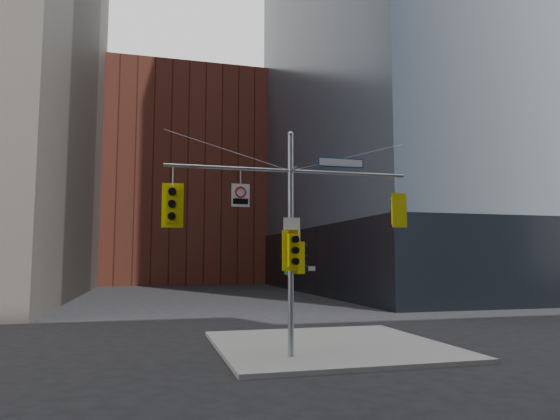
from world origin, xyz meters
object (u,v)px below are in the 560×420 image
traffic_light_pole_side (300,258)px  regulatory_sign_arm (241,195)px  traffic_light_east_arm (397,211)px  traffic_light_pole_front (293,250)px  street_sign_blade (341,163)px  traffic_light_west_arm (172,205)px  signal_assembly (291,220)px

traffic_light_pole_side → regulatory_sign_arm: bearing=79.2°
traffic_light_east_arm → regulatory_sign_arm: size_ratio=1.60×
traffic_light_pole_front → regulatory_sign_arm: size_ratio=1.76×
traffic_light_pole_front → street_sign_blade: street_sign_blade is taller
traffic_light_pole_front → street_sign_blade: 3.40m
traffic_light_west_arm → street_sign_blade: size_ratio=0.84×
street_sign_blade → traffic_light_east_arm: bearing=-0.2°
traffic_light_east_arm → street_sign_blade: bearing=-4.4°
traffic_light_pole_side → signal_assembly: bearing=80.9°
traffic_light_pole_front → traffic_light_west_arm: bearing=172.0°
traffic_light_east_arm → traffic_light_pole_side: size_ratio=1.13×
signal_assembly → regulatory_sign_arm: signal_assembly is taller
signal_assembly → traffic_light_west_arm: (-3.71, 0.01, 0.38)m
traffic_light_pole_front → regulatory_sign_arm: (-1.63, 0.25, 1.74)m
traffic_light_east_arm → regulatory_sign_arm: (-5.38, -0.02, 0.37)m
traffic_light_east_arm → traffic_light_pole_front: bearing=-0.2°
traffic_light_pole_side → regulatory_sign_arm: 2.77m
regulatory_sign_arm → traffic_light_pole_side: bearing=-2.6°
signal_assembly → traffic_light_pole_front: size_ratio=6.31×
traffic_light_pole_front → street_sign_blade: bearing=5.2°
traffic_light_pole_front → signal_assembly: bearing=86.2°
traffic_light_west_arm → street_sign_blade: 5.66m
signal_assembly → traffic_light_pole_side: 1.25m
traffic_light_east_arm → traffic_light_pole_front: size_ratio=0.91×
traffic_light_pole_front → regulatory_sign_arm: 2.40m
regulatory_sign_arm → traffic_light_pole_front: bearing=-12.3°
traffic_light_east_arm → traffic_light_pole_side: (-3.42, 0.01, -1.59)m
street_sign_blade → traffic_light_pole_front: bearing=-171.3°
traffic_light_pole_side → street_sign_blade: bearing=-102.4°
signal_assembly → street_sign_blade: bearing=0.1°
signal_assembly → street_sign_blade: size_ratio=4.96×
traffic_light_east_arm → street_sign_blade: (-2.01, 0.00, 1.55)m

